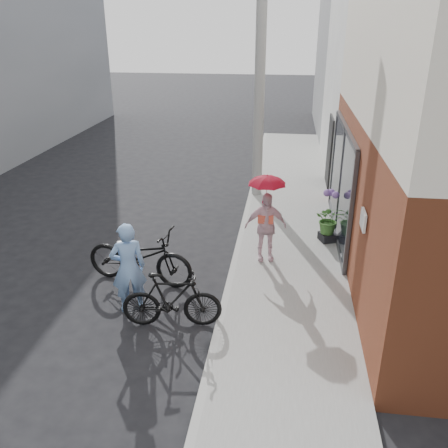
% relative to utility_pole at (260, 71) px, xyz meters
% --- Properties ---
extents(ground, '(80.00, 80.00, 0.00)m').
position_rel_utility_pole_xyz_m(ground, '(-1.10, -6.00, -3.50)').
color(ground, black).
rests_on(ground, ground).
extents(sidewalk, '(2.20, 24.00, 0.12)m').
position_rel_utility_pole_xyz_m(sidewalk, '(1.00, -4.00, -3.44)').
color(sidewalk, gray).
rests_on(sidewalk, ground).
extents(curb, '(0.12, 24.00, 0.12)m').
position_rel_utility_pole_xyz_m(curb, '(-0.16, -4.00, -3.44)').
color(curb, '#9E9E99').
rests_on(curb, ground).
extents(east_building_far, '(8.00, 8.00, 7.00)m').
position_rel_utility_pole_xyz_m(east_building_far, '(6.10, 10.00, 0.00)').
color(east_building_far, slate).
rests_on(east_building_far, ground).
extents(utility_pole, '(0.28, 0.28, 7.00)m').
position_rel_utility_pole_xyz_m(utility_pole, '(0.00, 0.00, 0.00)').
color(utility_pole, '#9E9E99').
rests_on(utility_pole, ground).
extents(officer, '(0.71, 0.61, 1.66)m').
position_rel_utility_pole_xyz_m(officer, '(-1.79, -6.08, -2.67)').
color(officer, '#749CCF').
rests_on(officer, ground).
extents(bike_left, '(2.24, 1.06, 1.13)m').
position_rel_utility_pole_xyz_m(bike_left, '(-1.90, -5.13, -2.93)').
color(bike_left, black).
rests_on(bike_left, ground).
extents(bike_right, '(1.70, 0.67, 0.99)m').
position_rel_utility_pole_xyz_m(bike_right, '(-0.95, -6.46, -3.00)').
color(bike_right, black).
rests_on(bike_right, ground).
extents(kimono_woman, '(0.91, 0.52, 1.46)m').
position_rel_utility_pole_xyz_m(kimono_woman, '(0.45, -4.06, -2.65)').
color(kimono_woman, silver).
rests_on(kimono_woman, sidewalk).
extents(parasol, '(0.73, 0.73, 0.64)m').
position_rel_utility_pole_xyz_m(parasol, '(0.45, -4.06, -1.60)').
color(parasol, red).
rests_on(parasol, kimono_woman).
extents(planter, '(0.45, 0.45, 0.18)m').
position_rel_utility_pole_xyz_m(planter, '(1.83, -2.98, -3.29)').
color(planter, black).
rests_on(planter, sidewalk).
extents(potted_plant, '(0.61, 0.53, 0.67)m').
position_rel_utility_pole_xyz_m(potted_plant, '(1.83, -2.98, -2.86)').
color(potted_plant, '#3A6A2A').
rests_on(potted_plant, planter).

